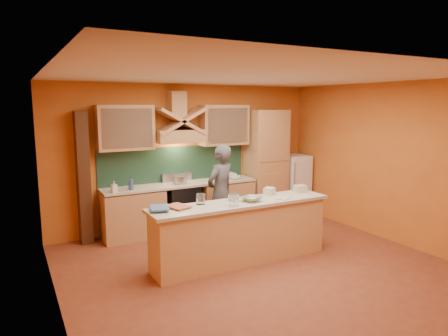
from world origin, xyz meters
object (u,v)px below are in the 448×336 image
person (221,192)px  mixing_bowl (251,199)px  kitchen_scale (233,198)px  stove (181,207)px  fridge (293,184)px

person → mixing_bowl: bearing=63.2°
kitchen_scale → mixing_bowl: size_ratio=0.39×
person → stove: bearing=-84.5°
stove → fridge: size_ratio=0.69×
stove → person: (0.43, -0.79, 0.40)m
kitchen_scale → fridge: bearing=17.0°
fridge → stove: bearing=180.0°
mixing_bowl → person: bearing=86.2°
fridge → mixing_bowl: size_ratio=4.37×
kitchen_scale → stove: bearing=76.3°
fridge → mixing_bowl: 3.06m
person → kitchen_scale: bearing=50.0°
stove → kitchen_scale: (0.13, -1.79, 0.54)m
fridge → mixing_bowl: fridge is taller
stove → mixing_bowl: 2.04m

